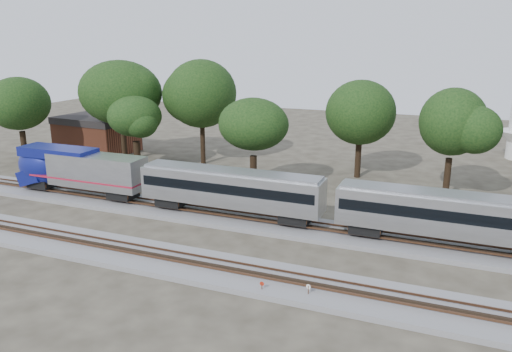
# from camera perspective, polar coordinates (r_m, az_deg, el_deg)

# --- Properties ---
(ground) EXTENTS (160.00, 160.00, 0.00)m
(ground) POSITION_cam_1_polar(r_m,az_deg,el_deg) (40.99, -5.74, -7.88)
(ground) COLOR #383328
(ground) RESTS_ON ground
(track_far) EXTENTS (160.00, 5.00, 0.73)m
(track_far) POSITION_cam_1_polar(r_m,az_deg,el_deg) (45.91, -2.27, -4.91)
(track_far) COLOR slate
(track_far) RESTS_ON ground
(track_near) EXTENTS (160.00, 5.00, 0.73)m
(track_near) POSITION_cam_1_polar(r_m,az_deg,el_deg) (37.74, -8.60, -9.78)
(track_near) COLOR slate
(track_near) RESTS_ON ground
(switch_stand_red) EXTENTS (0.30, 0.06, 0.93)m
(switch_stand_red) POSITION_cam_1_polar(r_m,az_deg,el_deg) (33.26, 0.68, -12.50)
(switch_stand_red) COLOR #512D19
(switch_stand_red) RESTS_ON ground
(switch_stand_white) EXTENTS (0.33, 0.13, 1.06)m
(switch_stand_white) POSITION_cam_1_polar(r_m,az_deg,el_deg) (32.86, 6.00, -12.81)
(switch_stand_white) COLOR #512D19
(switch_stand_white) RESTS_ON ground
(switch_lever) EXTENTS (0.57, 0.46, 0.30)m
(switch_lever) POSITION_cam_1_polar(r_m,az_deg,el_deg) (33.32, 0.66, -13.32)
(switch_lever) COLOR #512D19
(switch_lever) RESTS_ON ground
(brick_building) EXTENTS (11.42, 8.53, 5.20)m
(brick_building) POSITION_cam_1_polar(r_m,az_deg,el_deg) (77.18, -17.72, 4.63)
(brick_building) COLOR brown
(brick_building) RESTS_ON ground
(tree_0) EXTENTS (8.08, 8.08, 11.38)m
(tree_0) POSITION_cam_1_polar(r_m,az_deg,el_deg) (72.66, -25.49, 7.47)
(tree_0) COLOR black
(tree_0) RESTS_ON ground
(tree_1) EXTENTS (9.41, 9.41, 13.27)m
(tree_1) POSITION_cam_1_polar(r_m,az_deg,el_deg) (69.01, -15.26, 9.18)
(tree_1) COLOR black
(tree_1) RESTS_ON ground
(tree_2) EXTENTS (6.98, 6.98, 9.84)m
(tree_2) POSITION_cam_1_polar(r_m,az_deg,el_deg) (63.83, -13.71, 6.63)
(tree_2) COLOR black
(tree_2) RESTS_ON ground
(tree_3) EXTENTS (9.42, 9.42, 13.28)m
(tree_3) POSITION_cam_1_polar(r_m,az_deg,el_deg) (65.44, -6.26, 9.31)
(tree_3) COLOR black
(tree_3) RESTS_ON ground
(tree_4) EXTENTS (7.55, 7.55, 10.64)m
(tree_4) POSITION_cam_1_polar(r_m,az_deg,el_deg) (52.87, -0.31, 5.92)
(tree_4) COLOR black
(tree_4) RESTS_ON ground
(tree_5) EXTENTS (7.96, 7.96, 11.22)m
(tree_5) POSITION_cam_1_polar(r_m,az_deg,el_deg) (59.84, 11.86, 7.11)
(tree_5) COLOR black
(tree_5) RESTS_ON ground
(tree_6) EXTENTS (8.26, 8.26, 11.64)m
(tree_6) POSITION_cam_1_polar(r_m,az_deg,el_deg) (53.84, 21.58, 5.77)
(tree_6) COLOR black
(tree_6) RESTS_ON ground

